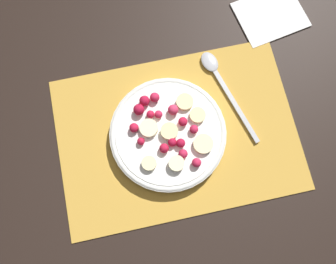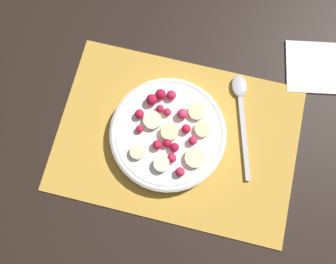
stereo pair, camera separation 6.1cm
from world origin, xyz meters
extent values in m
plane|color=black|center=(0.00, 0.00, 0.00)|extent=(3.00, 3.00, 0.00)
cube|color=gold|center=(0.00, 0.00, 0.00)|extent=(0.47, 0.32, 0.01)
cylinder|color=silver|center=(-0.02, 0.00, 0.02)|extent=(0.22, 0.22, 0.02)
torus|color=silver|center=(-0.02, 0.00, 0.02)|extent=(0.22, 0.22, 0.01)
cylinder|color=white|center=(-0.02, 0.00, 0.03)|extent=(0.20, 0.20, 0.00)
cylinder|color=beige|center=(-0.02, 0.00, 0.04)|extent=(0.04, 0.04, 0.01)
cylinder|color=#F4EAB7|center=(-0.05, 0.01, 0.04)|extent=(0.05, 0.05, 0.01)
cylinder|color=beige|center=(-0.06, -0.05, 0.04)|extent=(0.03, 0.03, 0.01)
cylinder|color=beige|center=(0.04, 0.02, 0.04)|extent=(0.04, 0.04, 0.01)
cylinder|color=#F4EAB7|center=(-0.02, -0.06, 0.04)|extent=(0.04, 0.04, 0.01)
cylinder|color=beige|center=(0.04, -0.04, 0.04)|extent=(0.05, 0.05, 0.01)
cylinder|color=beige|center=(0.03, 0.05, 0.04)|extent=(0.04, 0.04, 0.01)
sphere|color=#B21433|center=(-0.01, -0.02, 0.04)|extent=(0.02, 0.02, 0.02)
sphere|color=red|center=(-0.07, -0.01, 0.04)|extent=(0.01, 0.01, 0.01)
sphere|color=red|center=(-0.03, -0.03, 0.04)|extent=(0.02, 0.02, 0.02)
sphere|color=red|center=(-0.08, 0.02, 0.04)|extent=(0.02, 0.02, 0.02)
sphere|color=#D12347|center=(0.00, -0.05, 0.04)|extent=(0.02, 0.02, 0.02)
sphere|color=#B21433|center=(0.00, -0.03, 0.04)|extent=(0.02, 0.02, 0.02)
sphere|color=#D12347|center=(-0.03, 0.07, 0.04)|extent=(0.02, 0.02, 0.02)
sphere|color=#B21433|center=(-0.05, 0.07, 0.04)|extent=(0.02, 0.02, 0.02)
sphere|color=#B21433|center=(-0.06, 0.05, 0.04)|extent=(0.02, 0.02, 0.02)
sphere|color=#D12347|center=(0.02, -0.07, 0.04)|extent=(0.02, 0.02, 0.02)
sphere|color=red|center=(0.01, 0.01, 0.04)|extent=(0.02, 0.02, 0.02)
sphere|color=red|center=(-0.04, 0.04, 0.04)|extent=(0.02, 0.02, 0.02)
sphere|color=#D12347|center=(-0.03, 0.04, 0.04)|extent=(0.02, 0.02, 0.02)
sphere|color=#D12347|center=(0.03, -0.01, 0.04)|extent=(0.02, 0.02, 0.02)
sphere|color=#DB3356|center=(0.00, 0.04, 0.04)|extent=(0.02, 0.02, 0.02)
cube|color=#B2B2B7|center=(0.13, 0.03, 0.01)|extent=(0.05, 0.17, 0.00)
ellipsoid|color=#B2B2B7|center=(0.10, 0.13, 0.01)|extent=(0.04, 0.05, 0.01)
cube|color=white|center=(0.25, 0.21, 0.00)|extent=(0.16, 0.14, 0.01)
camera|label=1|loc=(-0.05, -0.13, 0.63)|focal=35.00mm
camera|label=2|loc=(0.01, -0.13, 0.63)|focal=35.00mm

